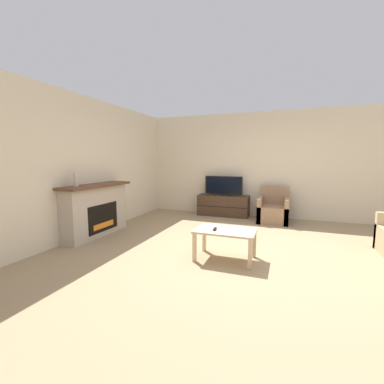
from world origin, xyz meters
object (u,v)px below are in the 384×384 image
coffee_table (225,234)px  remote (215,229)px  tv (223,187)px  tv_stand (223,206)px  mantel_vase_left (76,179)px  armchair (273,210)px  fireplace (96,209)px

coffee_table → remote: bearing=-158.3°
tv → coffee_table: size_ratio=1.13×
tv_stand → mantel_vase_left: bearing=-121.4°
tv → armchair: (1.29, -0.23, -0.50)m
fireplace → tv: size_ratio=1.60×
tv → tv_stand: bearing=90.0°
fireplace → mantel_vase_left: bearing=-88.0°
armchair → fireplace: bearing=-143.1°
tv → armchair: 1.40m
remote → tv: bearing=94.2°
tv_stand → remote: (0.61, -3.02, 0.19)m
fireplace → coffee_table: fireplace is taller
mantel_vase_left → armchair: 4.39m
tv_stand → tv: tv is taller
tv_stand → coffee_table: bearing=-75.8°
fireplace → tv: tv is taller
mantel_vase_left → armchair: (3.19, 2.89, -0.87)m
armchair → coffee_table: bearing=-101.2°
coffee_table → remote: 0.17m
remote → fireplace: bearing=164.3°
tv_stand → armchair: (1.29, -0.23, 0.00)m
mantel_vase_left → remote: (2.51, 0.10, -0.68)m
fireplace → tv_stand: (1.92, 2.64, -0.25)m
fireplace → armchair: bearing=36.9°
coffee_table → fireplace: bearing=173.1°
tv_stand → tv: size_ratio=1.35×
coffee_table → tv: bearing=104.3°
mantel_vase_left → remote: mantel_vase_left is taller
fireplace → mantel_vase_left: (0.02, -0.48, 0.63)m
fireplace → remote: bearing=-8.5°
tv → coffee_table: bearing=-75.7°
armchair → remote: 2.88m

